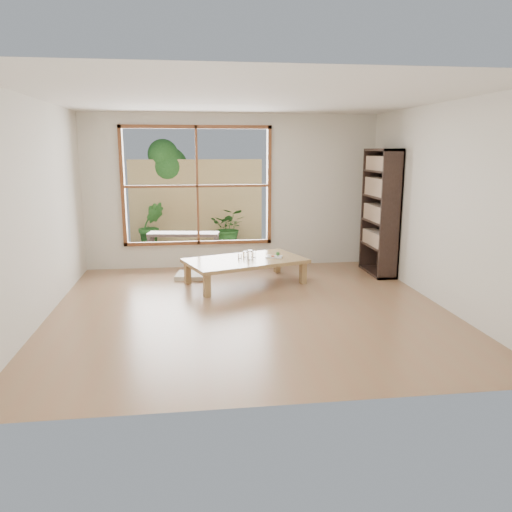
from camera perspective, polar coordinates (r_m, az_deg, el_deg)
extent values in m
plane|color=#906A48|center=(6.47, -0.74, -6.01)|extent=(5.00, 5.00, 0.00)
cube|color=#9B7A4B|center=(7.55, -1.24, -0.56)|extent=(1.97, 1.51, 0.05)
cube|color=#9B7A4B|center=(6.94, -5.62, -3.39)|extent=(0.11, 0.11, 0.33)
cube|color=#9B7A4B|center=(7.67, -7.83, -1.94)|extent=(0.11, 0.11, 0.33)
cube|color=#9B7A4B|center=(7.63, 5.40, -1.96)|extent=(0.11, 0.11, 0.33)
cube|color=#9B7A4B|center=(8.30, 2.43, -0.76)|extent=(0.11, 0.11, 0.33)
cube|color=beige|center=(8.04, -7.38, -2.21)|extent=(0.54, 0.54, 0.07)
cube|color=#33221C|center=(8.33, 14.01, 4.86)|extent=(0.32, 0.91, 2.02)
cylinder|color=silver|center=(7.48, -0.70, 0.12)|extent=(0.08, 0.08, 0.15)
cylinder|color=silver|center=(7.67, -0.24, 0.18)|extent=(0.06, 0.06, 0.09)
cylinder|color=silver|center=(7.70, -1.26, 0.23)|extent=(0.07, 0.07, 0.09)
cylinder|color=silver|center=(7.60, -1.85, 0.01)|extent=(0.06, 0.06, 0.07)
cube|color=white|center=(7.69, 2.09, -0.08)|extent=(0.29, 0.24, 0.02)
sphere|color=#39732E|center=(7.72, 2.50, 0.27)|extent=(0.06, 0.06, 0.06)
cube|color=#C3582D|center=(7.64, 1.93, 0.00)|extent=(0.05, 0.05, 0.02)
cube|color=beige|center=(7.70, 1.60, 0.07)|extent=(0.06, 0.06, 0.02)
cylinder|color=silver|center=(7.64, 2.35, -0.06)|extent=(0.14, 0.05, 0.01)
cube|color=#353027|center=(9.87, -6.63, 0.29)|extent=(2.80, 2.00, 0.05)
cube|color=#33221C|center=(9.64, -8.30, 2.51)|extent=(1.38, 0.59, 0.06)
cube|color=#33221C|center=(9.65, -12.11, 1.09)|extent=(0.07, 0.07, 0.37)
cube|color=#33221C|center=(9.95, -11.70, 1.44)|extent=(0.07, 0.07, 0.37)
cube|color=#33221C|center=(9.44, -4.63, 1.08)|extent=(0.07, 0.07, 0.37)
cube|color=#33221C|center=(9.74, -4.45, 1.44)|extent=(0.07, 0.07, 0.37)
cube|color=tan|center=(10.72, -6.84, 6.10)|extent=(2.80, 0.06, 1.80)
imported|color=#26561F|center=(10.37, -3.10, 3.31)|extent=(0.83, 0.76, 0.80)
imported|color=#26561F|center=(10.30, -11.87, 3.43)|extent=(0.60, 0.52, 0.95)
cylinder|color=#4C3D2D|center=(11.05, -10.50, 5.64)|extent=(0.14, 0.14, 1.60)
sphere|color=#26561F|center=(10.98, -10.04, 10.07)|extent=(0.84, 0.84, 0.84)
sphere|color=#26561F|center=(11.08, -11.39, 9.00)|extent=(0.70, 0.70, 0.70)
sphere|color=#26561F|center=(10.88, -10.59, 11.35)|extent=(0.64, 0.64, 0.64)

